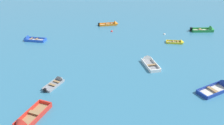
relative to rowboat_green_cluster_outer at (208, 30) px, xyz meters
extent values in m
cube|color=beige|center=(-1.11, -0.17, -0.16)|extent=(3.91, 2.02, 0.12)
cube|color=#288C3D|center=(-1.23, 0.61, 0.02)|extent=(3.87, 0.68, 0.47)
cube|color=#288C3D|center=(-0.99, -0.95, 0.02)|extent=(3.87, 0.68, 0.47)
cube|color=#288C3D|center=(-3.04, -0.46, 0.02)|extent=(0.39, 1.55, 0.47)
cone|color=#288C3D|center=(0.90, 0.14, 0.04)|extent=(1.11, 1.62, 1.51)
cube|color=#937047|center=(-1.31, -0.20, 0.11)|extent=(0.61, 1.45, 0.03)
cube|color=black|center=(-3.20, -0.48, 0.18)|extent=(0.42, 0.45, 0.66)
cube|color=beige|center=(-30.55, -8.99, -0.17)|extent=(3.30, 1.35, 0.11)
cube|color=blue|center=(-30.58, -9.64, -0.01)|extent=(3.40, 0.21, 0.42)
cube|color=blue|center=(-30.53, -8.33, -0.01)|extent=(3.40, 0.21, 0.42)
cube|color=blue|center=(-28.85, -9.05, -0.01)|extent=(0.18, 1.29, 0.42)
cone|color=blue|center=(-32.32, -8.92, 0.01)|extent=(0.82, 1.29, 1.26)
cube|color=#937047|center=(-30.38, -8.99, 0.08)|extent=(0.40, 1.19, 0.03)
cube|color=#937047|center=(-31.37, -8.96, 0.08)|extent=(0.40, 1.19, 0.03)
cube|color=beige|center=(-4.87, -20.68, -0.17)|extent=(3.74, 3.18, 0.10)
cube|color=navy|center=(-5.28, -20.11, -0.01)|extent=(3.16, 2.28, 0.42)
cube|color=navy|center=(-4.47, -21.25, -0.01)|extent=(3.16, 2.28, 0.42)
cube|color=navy|center=(-6.42, -21.78, -0.01)|extent=(0.91, 1.20, 0.42)
cube|color=#937047|center=(-5.03, -20.80, 0.07)|extent=(1.05, 1.25, 0.03)
cube|color=gray|center=(-22.33, -21.81, -0.19)|extent=(1.70, 2.62, 0.07)
cube|color=gray|center=(-22.82, -21.64, -0.08)|extent=(0.88, 2.43, 0.29)
cube|color=gray|center=(-21.84, -21.97, -0.08)|extent=(0.88, 2.43, 0.29)
cube|color=gray|center=(-22.74, -23.01, -0.08)|extent=(0.99, 0.42, 0.29)
cone|color=gray|center=(-21.91, -20.55, -0.06)|extent=(1.13, 0.87, 0.99)
cube|color=#937047|center=(-22.37, -21.93, -0.02)|extent=(0.96, 0.55, 0.03)
cube|color=#937047|center=(-22.14, -21.23, -0.02)|extent=(0.96, 0.55, 0.03)
cube|color=black|center=(-22.77, -23.11, 0.02)|extent=(0.33, 0.31, 0.41)
cube|color=gray|center=(-11.39, -15.75, -0.17)|extent=(2.35, 3.54, 0.11)
cube|color=white|center=(-12.05, -15.99, -0.01)|extent=(1.25, 3.26, 0.42)
cube|color=white|center=(-10.73, -15.51, -0.01)|extent=(1.25, 3.26, 0.42)
cube|color=white|center=(-10.81, -17.36, -0.01)|extent=(1.34, 0.60, 0.42)
cone|color=white|center=(-12.00, -14.07, 0.01)|extent=(1.53, 1.20, 1.34)
cube|color=#937047|center=(-11.33, -15.92, 0.08)|extent=(1.30, 0.76, 0.03)
cube|color=#99754C|center=(-22.23, -26.86, -0.16)|extent=(2.04, 3.61, 0.12)
cube|color=red|center=(-21.56, -27.02, 0.01)|extent=(0.90, 3.47, 0.46)
cube|color=red|center=(-22.90, -26.70, 0.01)|extent=(0.90, 3.47, 0.46)
cube|color=red|center=(-21.82, -25.14, 0.01)|extent=(1.34, 0.45, 0.46)
cube|color=#937047|center=(-22.19, -26.68, 0.10)|extent=(1.28, 0.64, 0.03)
cube|color=beige|center=(-19.53, 1.36, -0.17)|extent=(3.57, 2.20, 0.09)
cube|color=orange|center=(-19.73, 1.95, -0.03)|extent=(3.36, 1.22, 0.38)
cube|color=orange|center=(-19.33, 0.77, -0.03)|extent=(3.36, 1.22, 0.38)
cube|color=orange|center=(-21.19, 0.79, -0.03)|extent=(0.52, 1.20, 0.38)
cone|color=orange|center=(-17.79, 1.95, -0.01)|extent=(1.15, 1.39, 1.19)
cube|color=#937047|center=(-19.70, 1.30, 0.04)|extent=(0.71, 1.17, 0.03)
cube|color=#937047|center=(-18.73, 1.63, 0.04)|extent=(0.71, 1.17, 0.03)
cube|color=black|center=(-21.33, 0.74, 0.10)|extent=(0.42, 0.41, 0.53)
cube|color=gray|center=(-7.17, -7.03, -0.18)|extent=(2.45, 0.99, 0.08)
cube|color=yellow|center=(-7.17, -6.52, -0.06)|extent=(2.54, 0.09, 0.32)
cube|color=yellow|center=(-7.18, -7.54, -0.06)|extent=(2.54, 0.09, 0.32)
cube|color=yellow|center=(-8.45, -7.01, -0.06)|extent=(0.12, 1.01, 0.32)
cone|color=yellow|center=(-5.85, -7.04, -0.05)|extent=(0.59, 0.99, 0.98)
cube|color=#937047|center=(-7.31, -7.03, 0.00)|extent=(0.28, 0.92, 0.03)
cube|color=#937047|center=(-6.57, -7.04, 0.00)|extent=(0.28, 0.92, 0.03)
sphere|color=red|center=(-18.22, -2.58, -0.22)|extent=(0.46, 0.46, 0.46)
sphere|color=silver|center=(-8.40, -2.98, -0.22)|extent=(0.44, 0.44, 0.44)
camera|label=1|loc=(-13.39, -40.39, 12.83)|focal=33.47mm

